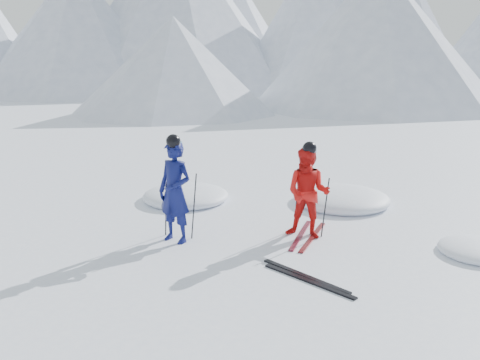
% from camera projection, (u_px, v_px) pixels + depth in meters
% --- Properties ---
extents(ground, '(160.00, 160.00, 0.00)m').
position_uv_depth(ground, '(334.00, 261.00, 8.53)').
color(ground, white).
rests_on(ground, ground).
extents(skier_blue, '(0.75, 0.56, 1.90)m').
position_uv_depth(skier_blue, '(175.00, 192.00, 9.25)').
color(skier_blue, '#0D1250').
rests_on(skier_blue, ground).
extents(skier_red, '(0.88, 0.71, 1.73)m').
position_uv_depth(skier_red, '(308.00, 193.00, 9.47)').
color(skier_red, red).
rests_on(skier_red, ground).
extents(pole_blue_left, '(0.13, 0.09, 1.26)m').
position_uv_depth(pole_blue_left, '(166.00, 204.00, 9.57)').
color(pole_blue_left, black).
rests_on(pole_blue_left, ground).
extents(pole_blue_right, '(0.13, 0.07, 1.26)m').
position_uv_depth(pole_blue_right, '(194.00, 206.00, 9.44)').
color(pole_blue_right, black).
rests_on(pole_blue_right, ground).
extents(pole_red_left, '(0.12, 0.09, 1.15)m').
position_uv_depth(pole_red_left, '(296.00, 203.00, 9.89)').
color(pole_red_left, black).
rests_on(pole_red_left, ground).
extents(pole_red_right, '(0.12, 0.08, 1.15)m').
position_uv_depth(pole_red_right, '(325.00, 208.00, 9.56)').
color(pole_red_right, black).
rests_on(pole_red_right, ground).
extents(ski_worn_left, '(0.27, 1.70, 0.03)m').
position_uv_depth(ski_worn_left, '(301.00, 235.00, 9.73)').
color(ski_worn_left, black).
rests_on(ski_worn_left, ground).
extents(ski_worn_right, '(0.15, 1.70, 0.03)m').
position_uv_depth(ski_worn_right, '(313.00, 237.00, 9.63)').
color(ski_worn_right, black).
rests_on(ski_worn_right, ground).
extents(ski_loose_a, '(1.60, 0.73, 0.03)m').
position_uv_depth(ski_loose_a, '(305.00, 276.00, 7.94)').
color(ski_loose_a, black).
rests_on(ski_loose_a, ground).
extents(ski_loose_b, '(1.62, 0.68, 0.03)m').
position_uv_depth(ski_loose_b, '(308.00, 281.00, 7.77)').
color(ski_loose_b, black).
rests_on(ski_loose_b, ground).
extents(snow_lumps, '(8.05, 3.85, 0.49)m').
position_uv_depth(snow_lumps, '(290.00, 206.00, 11.62)').
color(snow_lumps, white).
rests_on(snow_lumps, ground).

